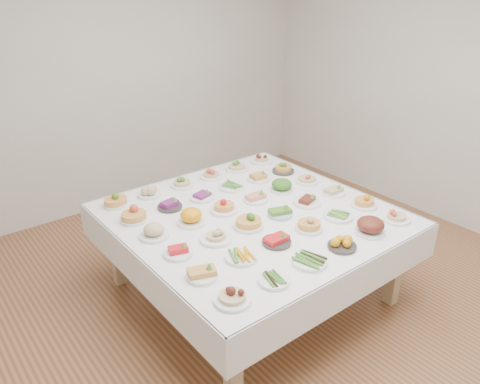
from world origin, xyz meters
TOP-DOWN VIEW (x-y plane):
  - room_envelope at (0.00, 0.00)m, footprint 5.02×5.02m
  - display_table at (0.00, 0.18)m, footprint 2.01×2.01m
  - dish_0 at (-0.78, -0.59)m, footprint 0.23×0.23m
  - dish_1 at (-0.47, -0.60)m, footprint 0.19×0.19m
  - dish_2 at (-0.15, -0.59)m, footprint 0.24×0.23m
  - dish_3 at (0.16, -0.59)m, footprint 0.20×0.20m
  - dish_4 at (0.47, -0.58)m, footprint 0.21×0.21m
  - dish_5 at (0.79, -0.59)m, footprint 0.20×0.20m
  - dish_6 at (-0.78, -0.29)m, footprint 0.20×0.20m
  - dish_7 at (-0.47, -0.27)m, footprint 0.23×0.21m
  - dish_8 at (-0.15, -0.28)m, footprint 0.20×0.20m
  - dish_9 at (0.16, -0.28)m, footprint 0.22×0.21m
  - dish_10 at (0.48, -0.29)m, footprint 0.22×0.22m
  - dish_11 at (0.79, -0.28)m, footprint 0.21×0.21m
  - dish_12 at (-0.77, 0.02)m, footprint 0.19×0.19m
  - dish_13 at (-0.46, 0.02)m, footprint 0.23×0.23m
  - dish_14 at (-0.16, 0.03)m, footprint 0.22×0.22m
  - dish_15 at (0.15, 0.02)m, footprint 0.19×0.19m
  - dish_16 at (0.46, 0.03)m, footprint 0.22×0.22m
  - dish_17 at (0.77, 0.02)m, footprint 0.19×0.19m
  - dish_18 at (-0.78, 0.33)m, footprint 0.21×0.21m
  - dish_19 at (-0.46, 0.34)m, footprint 0.21×0.21m
  - dish_20 at (-0.15, 0.35)m, footprint 0.22×0.22m
  - dish_21 at (0.17, 0.33)m, footprint 0.20×0.20m
  - dish_22 at (0.47, 0.35)m, footprint 0.19×0.19m
  - dish_23 at (0.78, 0.34)m, footprint 0.20×0.20m
  - dish_24 at (-0.78, 0.64)m, footprint 0.21×0.20m
  - dish_25 at (-0.46, 0.66)m, footprint 0.19×0.19m
  - dish_26 at (-0.16, 0.64)m, footprint 0.20×0.20m
  - dish_27 at (0.16, 0.65)m, footprint 0.22×0.22m
  - dish_28 at (0.46, 0.65)m, footprint 0.20×0.20m
  - dish_29 at (0.77, 0.65)m, footprint 0.20×0.20m
  - dish_30 at (-0.78, 0.97)m, footprint 0.20×0.19m
  - dish_31 at (-0.47, 0.97)m, footprint 0.20×0.20m
  - dish_32 at (-0.15, 0.96)m, footprint 0.20×0.20m
  - dish_33 at (0.16, 0.96)m, footprint 0.23×0.23m
  - dish_34 at (0.46, 0.96)m, footprint 0.22×0.22m
  - dish_35 at (0.78, 0.97)m, footprint 0.22×0.22m

SIDE VIEW (x-z plane):
  - display_table at x=0.00m, z-range 0.30..1.05m
  - dish_1 at x=-0.47m, z-range 0.75..0.79m
  - dish_10 at x=0.48m, z-range 0.75..0.79m
  - dish_27 at x=0.16m, z-range 0.75..0.80m
  - dish_7 at x=-0.47m, z-range 0.75..0.80m
  - dish_2 at x=-0.15m, z-range 0.75..0.80m
  - dish_12 at x=-0.77m, z-range 0.74..0.82m
  - dish_25 at x=-0.46m, z-range 0.74..0.83m
  - dish_28 at x=0.46m, z-range 0.74..0.83m
  - dish_17 at x=0.77m, z-range 0.74..0.83m
  - dish_26 at x=-0.16m, z-range 0.74..0.83m
  - dish_3 at x=0.16m, z-range 0.74..0.83m
  - dish_8 at x=-0.15m, z-range 0.74..0.83m
  - dish_16 at x=0.46m, z-range 0.74..0.84m
  - dish_15 at x=0.15m, z-range 0.74..0.84m
  - dish_6 at x=-0.78m, z-range 0.74..0.84m
  - dish_21 at x=0.17m, z-range 0.74..0.84m
  - dish_31 at x=-0.47m, z-range 0.75..0.84m
  - dish_35 at x=0.78m, z-range 0.74..0.85m
  - dish_23 at x=0.78m, z-range 0.74..0.85m
  - dish_29 at x=0.77m, z-range 0.74..0.86m
  - dish_18 at x=-0.78m, z-range 0.74..0.86m
  - dish_34 at x=0.46m, z-range 0.74..0.86m
  - dish_22 at x=0.47m, z-range 0.75..0.86m
  - dish_5 at x=0.79m, z-range 0.75..0.86m
  - dish_32 at x=-0.15m, z-range 0.75..0.86m
  - dish_30 at x=-0.78m, z-range 0.75..0.87m
  - dish_19 at x=-0.46m, z-range 0.75..0.87m
  - dish_33 at x=0.16m, z-range 0.75..0.87m
  - dish_13 at x=-0.46m, z-range 0.75..0.87m
  - dish_0 at x=-0.78m, z-range 0.75..0.87m
  - dish_9 at x=0.16m, z-range 0.75..0.88m
  - dish_24 at x=-0.78m, z-range 0.75..0.88m
  - dish_4 at x=0.47m, z-range 0.75..0.88m
  - dish_11 at x=0.79m, z-range 0.75..0.88m
  - dish_20 at x=-0.15m, z-range 0.75..0.89m
  - dish_14 at x=-0.16m, z-range 0.75..0.89m
  - room_envelope at x=0.00m, z-range 0.43..3.24m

